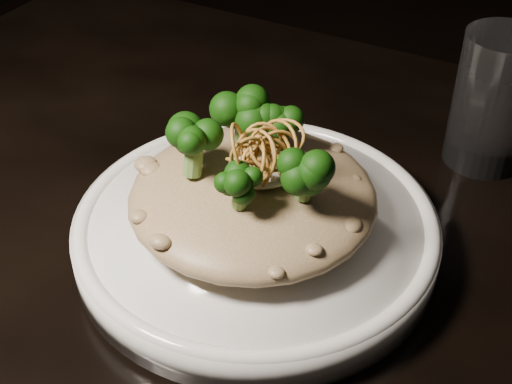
{
  "coord_description": "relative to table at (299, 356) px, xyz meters",
  "views": [
    {
      "loc": [
        0.15,
        -0.35,
        1.13
      ],
      "look_at": [
        -0.05,
        0.02,
        0.81
      ],
      "focal_mm": 50.0,
      "sensor_mm": 36.0,
      "label": 1
    }
  ],
  "objects": [
    {
      "name": "drinking_glass",
      "position": [
        0.07,
        0.23,
        0.15
      ],
      "size": [
        0.09,
        0.09,
        0.12
      ],
      "primitive_type": "cylinder",
      "rotation": [
        0.0,
        0.0,
        0.36
      ],
      "color": "silver",
      "rests_on": "table"
    },
    {
      "name": "risotto",
      "position": [
        -0.05,
        0.02,
        0.13
      ],
      "size": [
        0.19,
        0.19,
        0.04
      ],
      "primitive_type": "ellipsoid",
      "color": "brown",
      "rests_on": "plate"
    },
    {
      "name": "cheese",
      "position": [
        -0.05,
        0.02,
        0.16
      ],
      "size": [
        0.05,
        0.05,
        0.01
      ],
      "primitive_type": "ellipsoid",
      "color": "silver",
      "rests_on": "risotto"
    },
    {
      "name": "broccoli",
      "position": [
        -0.05,
        0.02,
        0.18
      ],
      "size": [
        0.14,
        0.14,
        0.05
      ],
      "primitive_type": null,
      "color": "black",
      "rests_on": "risotto"
    },
    {
      "name": "shallots",
      "position": [
        -0.05,
        0.02,
        0.18
      ],
      "size": [
        0.05,
        0.05,
        0.03
      ],
      "primitive_type": null,
      "color": "olive",
      "rests_on": "cheese"
    },
    {
      "name": "table",
      "position": [
        0.0,
        0.0,
        0.0
      ],
      "size": [
        1.1,
        0.8,
        0.75
      ],
      "color": "black",
      "rests_on": "ground"
    },
    {
      "name": "plate",
      "position": [
        -0.05,
        0.02,
        0.1
      ],
      "size": [
        0.28,
        0.28,
        0.03
      ],
      "primitive_type": "cylinder",
      "color": "silver",
      "rests_on": "table"
    }
  ]
}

